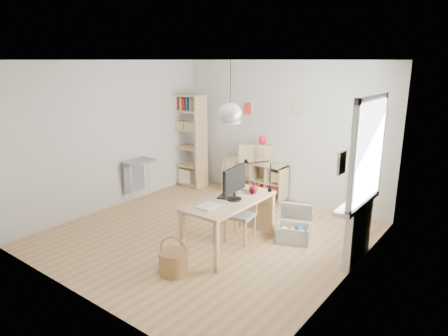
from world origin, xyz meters
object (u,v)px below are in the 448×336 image
Objects in this scene: cube_shelf at (254,181)px; drawer_chest at (256,153)px; monitor at (234,182)px; chair at (242,212)px; storage_chest at (294,229)px; desk at (230,205)px; tall_bookshelf at (188,136)px.

drawer_chest is (0.06, -0.04, 0.61)m from cube_shelf.
monitor reaches higher than drawer_chest.
chair is at bearing 98.88° from monitor.
cube_shelf is 2.21m from storage_chest.
chair is 0.85m from storage_chest.
storage_chest is 1.28m from monitor.
storage_chest is (1.67, -1.45, -0.12)m from cube_shelf.
desk is at bearing -65.39° from cube_shelf.
tall_bookshelf is 3.58× the size of monitor.
desk reaches higher than storage_chest.
desk is 2.14× the size of storage_chest.
chair is (1.00, -1.89, 0.15)m from cube_shelf.
monitor reaches higher than cube_shelf.
chair is at bearing -83.74° from drawer_chest.
chair is at bearing -32.15° from tall_bookshelf.
desk is 2.33× the size of drawer_chest.
tall_bookshelf is 2.85× the size of storage_chest.
cube_shelf is (-1.02, 2.23, -0.36)m from desk.
cube_shelf is 2.15m from chair.
desk is at bearing -86.94° from drawer_chest.
cube_shelf is 0.61m from drawer_chest.
monitor is (0.08, -0.31, 0.58)m from chair.
drawer_chest reaches higher than cube_shelf.
desk is 1.07× the size of cube_shelf.
storage_chest is 1.25× the size of monitor.
tall_bookshelf is at bearing 141.34° from storage_chest.
monitor is (2.64, -1.92, -0.07)m from tall_bookshelf.
chair reaches higher than storage_chest.
cube_shelf is 0.70× the size of tall_bookshelf.
tall_bookshelf reaches higher than chair.
desk reaches higher than cube_shelf.
monitor is (0.06, 0.03, 0.37)m from desk.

